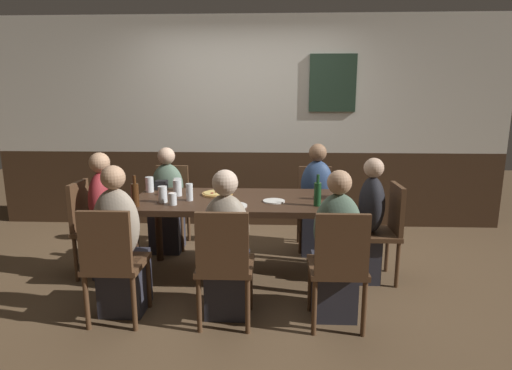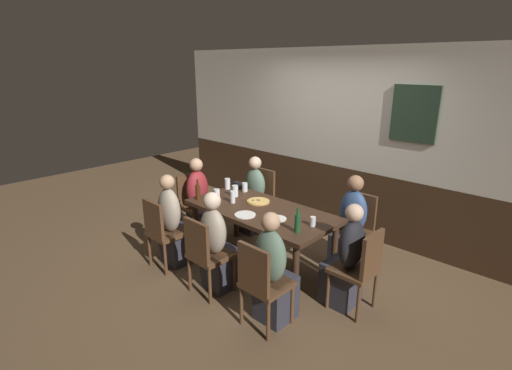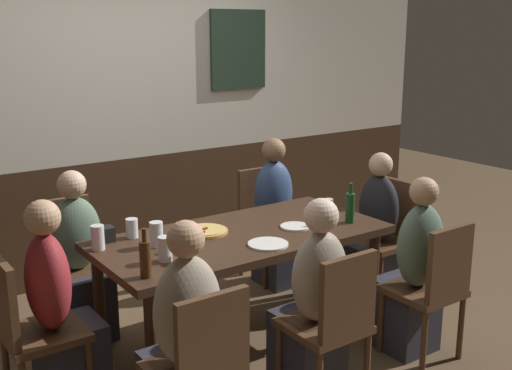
{
  "view_description": "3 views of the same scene",
  "coord_description": "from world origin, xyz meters",
  "px_view_note": "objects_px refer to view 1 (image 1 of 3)",
  "views": [
    {
      "loc": [
        0.34,
        -3.59,
        1.62
      ],
      "look_at": [
        0.18,
        0.1,
        0.85
      ],
      "focal_mm": 29.11,
      "sensor_mm": 36.0,
      "label": 1
    },
    {
      "loc": [
        2.84,
        -3.07,
        2.39
      ],
      "look_at": [
        0.01,
        -0.1,
        1.06
      ],
      "focal_mm": 26.71,
      "sensor_mm": 36.0,
      "label": 2
    },
    {
      "loc": [
        -2.09,
        -3.1,
        1.99
      ],
      "look_at": [
        0.06,
        -0.07,
        1.06
      ],
      "focal_mm": 44.33,
      "sensor_mm": 36.0,
      "label": 3
    }
  ],
  "objects_px": {
    "chair_head_west": "(92,223)",
    "pint_glass_stout": "(163,195)",
    "dining_table": "(235,207)",
    "tumbler_water": "(317,194)",
    "chair_left_near": "(112,259)",
    "chair_head_east": "(383,227)",
    "chair_right_near": "(339,263)",
    "chair_mid_near": "(224,261)",
    "beer_bottle_brown": "(135,194)",
    "person_head_east": "(365,230)",
    "beer_glass_tall": "(173,200)",
    "condiment_caddy": "(161,185)",
    "person_head_west": "(109,225)",
    "plate_white_large": "(233,206)",
    "plate_white_small": "(274,201)",
    "person_right_near": "(335,257)",
    "person_mid_near": "(227,255)",
    "person_left_far": "(167,208)",
    "beer_bottle_green": "(318,193)",
    "chair_left_far": "(171,201)",
    "tumbler_short": "(177,189)",
    "person_left_near": "(121,253)",
    "beer_glass_half": "(178,185)",
    "person_right_far": "(317,207)",
    "highball_clear": "(150,186)",
    "pizza": "(217,194)",
    "chair_right_far": "(315,203)",
    "pint_glass_pale": "(189,193)"
  },
  "relations": [
    {
      "from": "dining_table",
      "to": "beer_bottle_green",
      "type": "distance_m",
      "value": 0.76
    },
    {
      "from": "person_head_west",
      "to": "plate_white_large",
      "type": "distance_m",
      "value": 1.23
    },
    {
      "from": "chair_head_west",
      "to": "person_mid_near",
      "type": "relative_size",
      "value": 0.78
    },
    {
      "from": "person_left_near",
      "to": "tumbler_water",
      "type": "distance_m",
      "value": 1.71
    },
    {
      "from": "chair_right_near",
      "to": "tumbler_short",
      "type": "bearing_deg",
      "value": 144.76
    },
    {
      "from": "person_mid_near",
      "to": "beer_glass_half",
      "type": "distance_m",
      "value": 1.21
    },
    {
      "from": "beer_glass_tall",
      "to": "pint_glass_stout",
      "type": "bearing_deg",
      "value": 140.91
    },
    {
      "from": "person_head_east",
      "to": "beer_glass_tall",
      "type": "bearing_deg",
      "value": -171.73
    },
    {
      "from": "person_left_near",
      "to": "person_mid_near",
      "type": "xyz_separation_m",
      "value": [
        0.8,
        0.0,
        -0.01
      ]
    },
    {
      "from": "person_right_far",
      "to": "highball_clear",
      "type": "distance_m",
      "value": 1.73
    },
    {
      "from": "tumbler_water",
      "to": "chair_right_far",
      "type": "bearing_deg",
      "value": 85.33
    },
    {
      "from": "plate_white_small",
      "to": "beer_bottle_green",
      "type": "bearing_deg",
      "value": -18.74
    },
    {
      "from": "chair_left_far",
      "to": "person_head_west",
      "type": "bearing_deg",
      "value": -113.0
    },
    {
      "from": "chair_head_east",
      "to": "plate_white_small",
      "type": "bearing_deg",
      "value": -174.29
    },
    {
      "from": "beer_bottle_brown",
      "to": "plate_white_large",
      "type": "xyz_separation_m",
      "value": [
        0.8,
        0.03,
        -0.1
      ]
    },
    {
      "from": "chair_head_east",
      "to": "dining_table",
      "type": "bearing_deg",
      "value": 180.0
    },
    {
      "from": "chair_mid_near",
      "to": "person_left_far",
      "type": "bearing_deg",
      "value": 117.41
    },
    {
      "from": "chair_right_near",
      "to": "pint_glass_stout",
      "type": "bearing_deg",
      "value": 153.64
    },
    {
      "from": "pint_glass_stout",
      "to": "person_left_far",
      "type": "bearing_deg",
      "value": 102.67
    },
    {
      "from": "chair_head_west",
      "to": "pint_glass_stout",
      "type": "bearing_deg",
      "value": -12.2
    },
    {
      "from": "chair_head_west",
      "to": "tumbler_water",
      "type": "xyz_separation_m",
      "value": [
        2.06,
        0.01,
        0.29
      ]
    },
    {
      "from": "tumbler_water",
      "to": "beer_glass_half",
      "type": "bearing_deg",
      "value": 167.03
    },
    {
      "from": "person_head_west",
      "to": "pint_glass_stout",
      "type": "xyz_separation_m",
      "value": [
        0.55,
        -0.15,
        0.32
      ]
    },
    {
      "from": "person_right_far",
      "to": "beer_bottle_brown",
      "type": "relative_size",
      "value": 4.41
    },
    {
      "from": "tumbler_short",
      "to": "person_head_east",
      "type": "bearing_deg",
      "value": -3.12
    },
    {
      "from": "chair_left_far",
      "to": "person_left_near",
      "type": "distance_m",
      "value": 1.55
    },
    {
      "from": "person_head_west",
      "to": "plate_white_large",
      "type": "bearing_deg",
      "value": -12.95
    },
    {
      "from": "beer_glass_tall",
      "to": "plate_white_small",
      "type": "bearing_deg",
      "value": 9.62
    },
    {
      "from": "chair_mid_near",
      "to": "beer_bottle_brown",
      "type": "height_order",
      "value": "beer_bottle_brown"
    },
    {
      "from": "pizza",
      "to": "plate_white_large",
      "type": "bearing_deg",
      "value": -66.0
    },
    {
      "from": "chair_mid_near",
      "to": "person_head_east",
      "type": "bearing_deg",
      "value": 36.32
    },
    {
      "from": "chair_right_near",
      "to": "chair_head_east",
      "type": "xyz_separation_m",
      "value": [
        0.52,
        0.85,
        0.0
      ]
    },
    {
      "from": "pint_glass_stout",
      "to": "beer_bottle_green",
      "type": "relative_size",
      "value": 0.53
    },
    {
      "from": "person_right_near",
      "to": "person_mid_near",
      "type": "height_order",
      "value": "person_right_near"
    },
    {
      "from": "chair_left_far",
      "to": "person_left_far",
      "type": "height_order",
      "value": "person_left_far"
    },
    {
      "from": "beer_glass_half",
      "to": "tumbler_water",
      "type": "xyz_separation_m",
      "value": [
        1.32,
        -0.3,
        -0.01
      ]
    },
    {
      "from": "chair_head_west",
      "to": "person_left_near",
      "type": "height_order",
      "value": "person_left_near"
    },
    {
      "from": "chair_right_near",
      "to": "beer_glass_half",
      "type": "distance_m",
      "value": 1.84
    },
    {
      "from": "chair_left_near",
      "to": "chair_head_east",
      "type": "xyz_separation_m",
      "value": [
        2.13,
        0.85,
        0.0
      ]
    },
    {
      "from": "chair_mid_near",
      "to": "plate_white_large",
      "type": "relative_size",
      "value": 3.65
    },
    {
      "from": "chair_head_east",
      "to": "person_right_far",
      "type": "height_order",
      "value": "person_right_far"
    },
    {
      "from": "plate_white_large",
      "to": "condiment_caddy",
      "type": "bearing_deg",
      "value": 141.14
    },
    {
      "from": "pint_glass_stout",
      "to": "plate_white_large",
      "type": "relative_size",
      "value": 0.58
    },
    {
      "from": "beer_bottle_brown",
      "to": "condiment_caddy",
      "type": "height_order",
      "value": "beer_bottle_brown"
    },
    {
      "from": "condiment_caddy",
      "to": "plate_white_small",
      "type": "bearing_deg",
      "value": -21.91
    },
    {
      "from": "highball_clear",
      "to": "plate_white_large",
      "type": "relative_size",
      "value": 0.61
    },
    {
      "from": "dining_table",
      "to": "tumbler_water",
      "type": "relative_size",
      "value": 17.5
    },
    {
      "from": "pizza",
      "to": "chair_mid_near",
      "type": "bearing_deg",
      "value": -79.85
    },
    {
      "from": "chair_head_east",
      "to": "person_head_east",
      "type": "height_order",
      "value": "person_head_east"
    },
    {
      "from": "pint_glass_pale",
      "to": "tumbler_water",
      "type": "distance_m",
      "value": 1.13
    }
  ]
}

